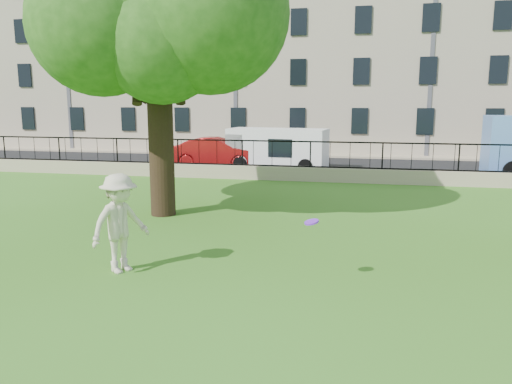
% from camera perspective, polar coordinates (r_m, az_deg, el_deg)
% --- Properties ---
extents(ground, '(120.00, 120.00, 0.00)m').
position_cam_1_polar(ground, '(10.12, -1.00, -9.24)').
color(ground, '#396E1A').
rests_on(ground, ground).
extents(retaining_wall, '(50.00, 0.40, 0.60)m').
position_cam_1_polar(retaining_wall, '(21.62, 6.19, 2.04)').
color(retaining_wall, tan).
rests_on(retaining_wall, ground).
extents(iron_railing, '(50.00, 0.05, 1.13)m').
position_cam_1_polar(iron_railing, '(21.52, 6.23, 4.29)').
color(iron_railing, black).
rests_on(iron_railing, retaining_wall).
extents(street, '(60.00, 9.00, 0.01)m').
position_cam_1_polar(street, '(26.30, 7.24, 2.84)').
color(street, black).
rests_on(street, ground).
extents(sidewalk, '(60.00, 1.40, 0.12)m').
position_cam_1_polar(sidewalk, '(31.44, 8.06, 4.13)').
color(sidewalk, tan).
rests_on(sidewalk, ground).
extents(building_row, '(56.40, 10.40, 13.80)m').
position_cam_1_polar(building_row, '(37.09, 8.98, 15.64)').
color(building_row, '#AF9E8B').
rests_on(building_row, ground).
extents(man, '(1.27, 1.49, 2.00)m').
position_cam_1_polar(man, '(10.30, -15.29, -3.48)').
color(man, beige).
rests_on(man, ground).
extents(frisbee, '(0.35, 0.36, 0.12)m').
position_cam_1_polar(frisbee, '(9.25, 6.37, -3.42)').
color(frisbee, '#7C28E8').
extents(red_sedan, '(4.72, 1.68, 1.55)m').
position_cam_1_polar(red_sedan, '(25.89, -4.45, 4.49)').
color(red_sedan, red).
rests_on(red_sedan, street).
extents(white_van, '(5.08, 2.47, 2.05)m').
position_cam_1_polar(white_van, '(25.15, 2.48, 4.91)').
color(white_van, white).
rests_on(white_van, street).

